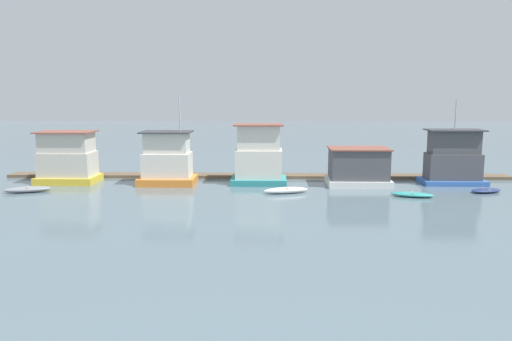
{
  "coord_description": "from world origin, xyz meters",
  "views": [
    {
      "loc": [
        1.23,
        -46.92,
        8.66
      ],
      "look_at": [
        0.0,
        -1.0,
        1.4
      ],
      "focal_mm": 35.0,
      "sensor_mm": 36.0,
      "label": 1
    }
  ],
  "objects_px": {
    "dinghy_white": "(286,190)",
    "houseboat_orange": "(167,161)",
    "dinghy_grey": "(28,189)",
    "dinghy_teal": "(412,194)",
    "mooring_post_near_right": "(166,169)",
    "houseboat_teal": "(259,157)",
    "dinghy_navy": "(486,190)",
    "houseboat_yellow": "(68,159)",
    "houseboat_blue": "(453,160)",
    "houseboat_white": "(358,167)"
  },
  "relations": [
    {
      "from": "houseboat_yellow",
      "to": "houseboat_white",
      "type": "height_order",
      "value": "houseboat_yellow"
    },
    {
      "from": "dinghy_white",
      "to": "houseboat_orange",
      "type": "bearing_deg",
      "value": 159.73
    },
    {
      "from": "dinghy_teal",
      "to": "dinghy_navy",
      "type": "distance_m",
      "value": 7.19
    },
    {
      "from": "dinghy_white",
      "to": "dinghy_teal",
      "type": "bearing_deg",
      "value": -6.61
    },
    {
      "from": "houseboat_blue",
      "to": "dinghy_teal",
      "type": "distance_m",
      "value": 8.49
    },
    {
      "from": "dinghy_teal",
      "to": "mooring_post_near_right",
      "type": "relative_size",
      "value": 1.73
    },
    {
      "from": "houseboat_blue",
      "to": "mooring_post_near_right",
      "type": "xyz_separation_m",
      "value": [
        -27.77,
        1.87,
        -1.26
      ]
    },
    {
      "from": "houseboat_blue",
      "to": "dinghy_grey",
      "type": "bearing_deg",
      "value": -172.41
    },
    {
      "from": "dinghy_navy",
      "to": "dinghy_teal",
      "type": "bearing_deg",
      "value": -164.01
    },
    {
      "from": "houseboat_yellow",
      "to": "mooring_post_near_right",
      "type": "relative_size",
      "value": 2.65
    },
    {
      "from": "houseboat_yellow",
      "to": "houseboat_blue",
      "type": "xyz_separation_m",
      "value": [
        36.79,
        0.26,
        0.01
      ]
    },
    {
      "from": "houseboat_blue",
      "to": "dinghy_teal",
      "type": "height_order",
      "value": "houseboat_blue"
    },
    {
      "from": "houseboat_orange",
      "to": "dinghy_grey",
      "type": "bearing_deg",
      "value": -159.45
    },
    {
      "from": "houseboat_orange",
      "to": "houseboat_white",
      "type": "relative_size",
      "value": 1.43
    },
    {
      "from": "houseboat_blue",
      "to": "dinghy_white",
      "type": "bearing_deg",
      "value": -162.81
    },
    {
      "from": "dinghy_white",
      "to": "mooring_post_near_right",
      "type": "relative_size",
      "value": 1.95
    },
    {
      "from": "houseboat_teal",
      "to": "dinghy_grey",
      "type": "distance_m",
      "value": 20.77
    },
    {
      "from": "houseboat_yellow",
      "to": "houseboat_white",
      "type": "relative_size",
      "value": 0.96
    },
    {
      "from": "dinghy_white",
      "to": "houseboat_white",
      "type": "bearing_deg",
      "value": 30.51
    },
    {
      "from": "houseboat_blue",
      "to": "dinghy_teal",
      "type": "relative_size",
      "value": 2.2
    },
    {
      "from": "houseboat_blue",
      "to": "houseboat_yellow",
      "type": "bearing_deg",
      "value": -179.59
    },
    {
      "from": "houseboat_yellow",
      "to": "dinghy_grey",
      "type": "bearing_deg",
      "value": -108.92
    },
    {
      "from": "houseboat_teal",
      "to": "mooring_post_near_right",
      "type": "xyz_separation_m",
      "value": [
        -9.37,
        2.11,
        -1.5
      ]
    },
    {
      "from": "houseboat_orange",
      "to": "dinghy_navy",
      "type": "height_order",
      "value": "houseboat_orange"
    },
    {
      "from": "mooring_post_near_right",
      "to": "dinghy_navy",
      "type": "bearing_deg",
      "value": -11.68
    },
    {
      "from": "houseboat_orange",
      "to": "dinghy_navy",
      "type": "xyz_separation_m",
      "value": [
        28.5,
        -3.33,
        -2.05
      ]
    },
    {
      "from": "houseboat_teal",
      "to": "dinghy_navy",
      "type": "relative_size",
      "value": 1.83
    },
    {
      "from": "dinghy_teal",
      "to": "houseboat_white",
      "type": "bearing_deg",
      "value": 124.37
    },
    {
      "from": "houseboat_teal",
      "to": "dinghy_white",
      "type": "bearing_deg",
      "value": -62.52
    },
    {
      "from": "dinghy_white",
      "to": "dinghy_teal",
      "type": "xyz_separation_m",
      "value": [
        10.5,
        -1.22,
        -0.06
      ]
    },
    {
      "from": "houseboat_orange",
      "to": "dinghy_teal",
      "type": "height_order",
      "value": "houseboat_orange"
    },
    {
      "from": "dinghy_grey",
      "to": "dinghy_white",
      "type": "bearing_deg",
      "value": 0.48
    },
    {
      "from": "houseboat_orange",
      "to": "houseboat_teal",
      "type": "xyz_separation_m",
      "value": [
        8.64,
        0.61,
        0.32
      ]
    },
    {
      "from": "dinghy_grey",
      "to": "houseboat_yellow",
      "type": "bearing_deg",
      "value": 71.08
    },
    {
      "from": "houseboat_yellow",
      "to": "houseboat_orange",
      "type": "height_order",
      "value": "houseboat_orange"
    },
    {
      "from": "houseboat_blue",
      "to": "dinghy_white",
      "type": "distance_m",
      "value": 16.83
    },
    {
      "from": "dinghy_white",
      "to": "dinghy_navy",
      "type": "relative_size",
      "value": 1.32
    },
    {
      "from": "houseboat_yellow",
      "to": "houseboat_orange",
      "type": "distance_m",
      "value": 9.77
    },
    {
      "from": "houseboat_orange",
      "to": "houseboat_white",
      "type": "height_order",
      "value": "houseboat_orange"
    },
    {
      "from": "houseboat_teal",
      "to": "houseboat_blue",
      "type": "relative_size",
      "value": 0.71
    },
    {
      "from": "houseboat_orange",
      "to": "houseboat_teal",
      "type": "bearing_deg",
      "value": 4.01
    },
    {
      "from": "houseboat_orange",
      "to": "dinghy_grey",
      "type": "relative_size",
      "value": 2.04
    },
    {
      "from": "dinghy_grey",
      "to": "dinghy_teal",
      "type": "height_order",
      "value": "dinghy_grey"
    },
    {
      "from": "houseboat_orange",
      "to": "houseboat_white",
      "type": "distance_m",
      "value": 17.98
    },
    {
      "from": "houseboat_white",
      "to": "dinghy_teal",
      "type": "bearing_deg",
      "value": -55.63
    },
    {
      "from": "mooring_post_near_right",
      "to": "dinghy_white",
      "type": "bearing_deg",
      "value": -29.96
    },
    {
      "from": "houseboat_teal",
      "to": "dinghy_grey",
      "type": "relative_size",
      "value": 1.39
    },
    {
      "from": "houseboat_orange",
      "to": "mooring_post_near_right",
      "type": "bearing_deg",
      "value": 104.99
    },
    {
      "from": "houseboat_yellow",
      "to": "houseboat_blue",
      "type": "height_order",
      "value": "houseboat_blue"
    },
    {
      "from": "dinghy_grey",
      "to": "mooring_post_near_right",
      "type": "height_order",
      "value": "mooring_post_near_right"
    }
  ]
}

